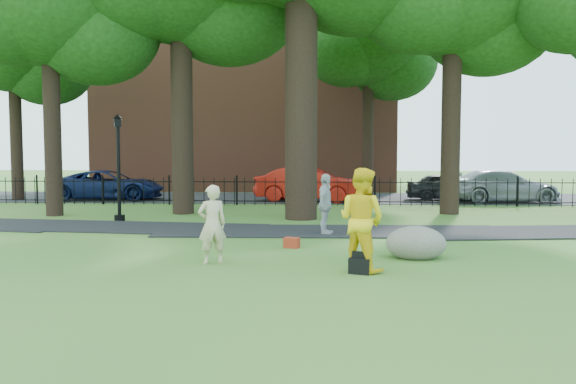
# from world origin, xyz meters

# --- Properties ---
(ground) EXTENTS (120.00, 120.00, 0.00)m
(ground) POSITION_xyz_m (0.00, 0.00, 0.00)
(ground) COLOR #306423
(ground) RESTS_ON ground
(footpath) EXTENTS (36.07, 3.85, 0.03)m
(footpath) POSITION_xyz_m (1.00, 3.90, 0.00)
(footpath) COLOR black
(footpath) RESTS_ON ground
(street) EXTENTS (80.00, 7.00, 0.02)m
(street) POSITION_xyz_m (0.00, 16.00, 0.00)
(street) COLOR black
(street) RESTS_ON ground
(iron_fence) EXTENTS (44.00, 0.04, 1.20)m
(iron_fence) POSITION_xyz_m (0.00, 12.00, 0.60)
(iron_fence) COLOR black
(iron_fence) RESTS_ON ground
(brick_building) EXTENTS (18.00, 8.00, 12.00)m
(brick_building) POSITION_xyz_m (-4.00, 24.00, 6.00)
(brick_building) COLOR brown
(brick_building) RESTS_ON ground
(woman) EXTENTS (0.70, 0.60, 1.63)m
(woman) POSITION_xyz_m (-1.53, -0.92, 0.82)
(woman) COLOR #CBB58B
(woman) RESTS_ON ground
(man) EXTENTS (1.23, 1.19, 2.00)m
(man) POSITION_xyz_m (1.49, -1.48, 1.00)
(man) COLOR yellow
(man) RESTS_ON ground
(pedestrian) EXTENTS (0.64, 1.07, 1.71)m
(pedestrian) POSITION_xyz_m (0.82, 3.29, 0.85)
(pedestrian) COLOR #ABABB0
(pedestrian) RESTS_ON ground
(boulder) EXTENTS (1.56, 1.37, 0.76)m
(boulder) POSITION_xyz_m (2.76, -0.08, 0.38)
(boulder) COLOR #676056
(boulder) RESTS_ON ground
(lamppost) EXTENTS (0.35, 0.35, 3.57)m
(lamppost) POSITION_xyz_m (-6.08, 6.12, 1.75)
(lamppost) COLOR black
(lamppost) RESTS_ON ground
(backpack) EXTENTS (0.46, 0.36, 0.30)m
(backpack) POSITION_xyz_m (1.45, -1.73, 0.15)
(backpack) COLOR black
(backpack) RESTS_ON ground
(red_bag) EXTENTS (0.41, 0.33, 0.25)m
(red_bag) POSITION_xyz_m (0.00, 1.08, 0.12)
(red_bag) COLOR maroon
(red_bag) RESTS_ON ground
(red_sedan) EXTENTS (5.21, 2.57, 1.64)m
(red_sedan) POSITION_xyz_m (0.14, 13.89, 0.82)
(red_sedan) COLOR #AD160D
(red_sedan) RESTS_ON ground
(navy_van) EXTENTS (5.31, 2.68, 1.44)m
(navy_van) POSITION_xyz_m (-9.54, 14.16, 0.72)
(navy_van) COLOR #0C1740
(navy_van) RESTS_ON ground
(grey_car) EXTENTS (3.99, 1.81, 1.33)m
(grey_car) POSITION_xyz_m (6.73, 14.79, 0.66)
(grey_car) COLOR black
(grey_car) RESTS_ON ground
(silver_car) EXTENTS (5.35, 2.67, 1.49)m
(silver_car) POSITION_xyz_m (9.00, 14.00, 0.75)
(silver_car) COLOR gray
(silver_car) RESTS_ON ground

